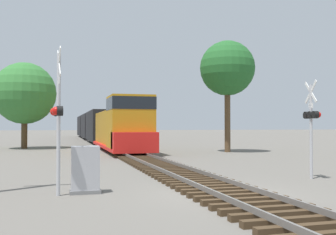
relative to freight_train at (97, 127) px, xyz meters
The scene contains 8 objects.
ground_plane 44.37m from the freight_train, 90.00° to the right, with size 400.00×400.00×0.00m, color #666059.
rail_track_bed 44.37m from the freight_train, 90.00° to the right, with size 2.60×160.00×0.31m.
freight_train is the anchor object (origin of this frame).
crossing_signal_near 43.49m from the freight_train, 96.65° to the right, with size 0.40×1.01×4.56m.
crossing_signal_far 42.17m from the freight_train, 83.26° to the right, with size 0.41×1.01×4.00m.
relay_cabinet 43.17m from the freight_train, 95.56° to the right, with size 0.96×0.63×1.50m.
tree_far_right 27.56m from the freight_train, 71.99° to the right, with size 4.55×4.55×9.22m.
tree_mid_background 18.35m from the freight_train, 117.19° to the right, with size 5.89×5.89×8.22m.
Camera 1 is at (-4.96, -11.45, 2.14)m, focal length 42.00 mm.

